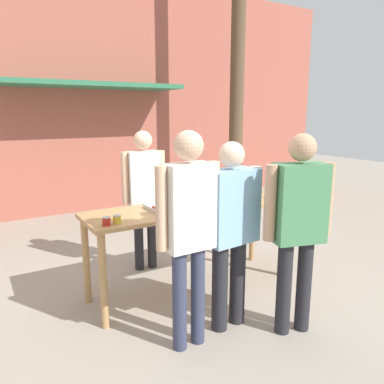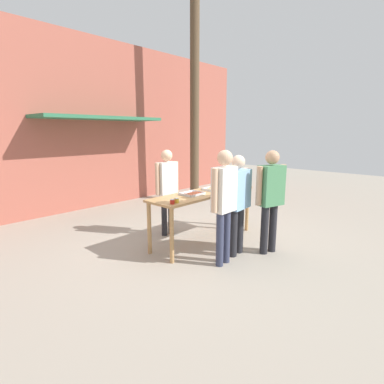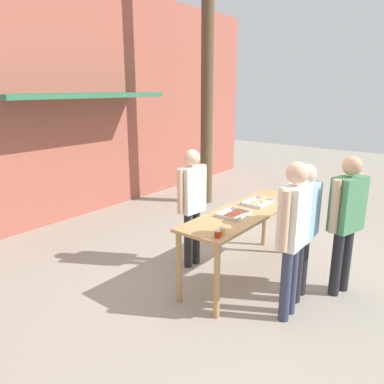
% 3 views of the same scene
% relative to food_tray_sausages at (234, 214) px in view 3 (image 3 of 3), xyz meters
% --- Properties ---
extents(ground_plane, '(24.00, 24.00, 0.00)m').
position_rel_food_tray_sausages_xyz_m(ground_plane, '(0.29, -0.02, -0.96)').
color(ground_plane, '#A39989').
extents(building_facade_back, '(12.00, 1.11, 4.50)m').
position_rel_food_tray_sausages_xyz_m(building_facade_back, '(0.29, 3.95, 1.29)').
color(building_facade_back, '#A85647').
rests_on(building_facade_back, ground).
extents(serving_table, '(2.31, 0.68, 0.95)m').
position_rel_food_tray_sausages_xyz_m(serving_table, '(0.29, -0.02, -0.14)').
color(serving_table, tan).
rests_on(serving_table, ground).
extents(food_tray_sausages, '(0.39, 0.32, 0.04)m').
position_rel_food_tray_sausages_xyz_m(food_tray_sausages, '(0.00, 0.00, 0.00)').
color(food_tray_sausages, silver).
rests_on(food_tray_sausages, serving_table).
extents(food_tray_buns, '(0.46, 0.31, 0.07)m').
position_rel_food_tray_sausages_xyz_m(food_tray_buns, '(0.65, -0.00, 0.01)').
color(food_tray_buns, silver).
rests_on(food_tray_buns, serving_table).
extents(condiment_jar_mustard, '(0.07, 0.07, 0.08)m').
position_rel_food_tray_sausages_xyz_m(condiment_jar_mustard, '(-0.73, -0.25, 0.02)').
color(condiment_jar_mustard, '#B22319').
rests_on(condiment_jar_mustard, serving_table).
extents(condiment_jar_ketchup, '(0.07, 0.07, 0.08)m').
position_rel_food_tray_sausages_xyz_m(condiment_jar_ketchup, '(-0.63, -0.24, 0.02)').
color(condiment_jar_ketchup, gold).
rests_on(condiment_jar_ketchup, serving_table).
extents(beer_cup, '(0.09, 0.09, 0.10)m').
position_rel_food_tray_sausages_xyz_m(beer_cup, '(1.31, -0.24, 0.04)').
color(beer_cup, '#DBC67A').
rests_on(beer_cup, serving_table).
extents(person_server_behind_table, '(0.54, 0.25, 1.72)m').
position_rel_food_tray_sausages_xyz_m(person_server_behind_table, '(0.07, 0.74, 0.08)').
color(person_server_behind_table, '#232328').
rests_on(person_server_behind_table, ground).
extents(person_customer_holding_hotdog, '(0.57, 0.23, 1.80)m').
position_rel_food_tray_sausages_xyz_m(person_customer_holding_hotdog, '(-0.28, -0.92, 0.13)').
color(person_customer_holding_hotdog, '#333851').
rests_on(person_customer_holding_hotdog, ground).
extents(person_customer_with_cup, '(0.61, 0.35, 1.77)m').
position_rel_food_tray_sausages_xyz_m(person_customer_with_cup, '(0.63, -1.21, 0.09)').
color(person_customer_with_cup, '#232328').
rests_on(person_customer_with_cup, ground).
extents(person_customer_waiting_in_line, '(0.69, 0.30, 1.69)m').
position_rel_food_tray_sausages_xyz_m(person_customer_waiting_in_line, '(0.19, -0.85, 0.03)').
color(person_customer_waiting_in_line, '#232328').
rests_on(person_customer_waiting_in_line, ground).
extents(utility_pole, '(1.10, 0.27, 6.77)m').
position_rel_food_tray_sausages_xyz_m(utility_pole, '(2.77, 2.45, 2.48)').
color(utility_pole, brown).
rests_on(utility_pole, ground).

